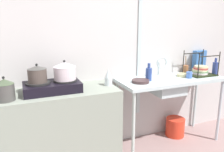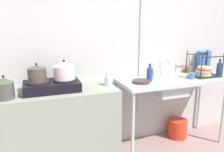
% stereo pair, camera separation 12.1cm
% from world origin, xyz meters
% --- Properties ---
extents(wall_back, '(4.62, 0.10, 2.44)m').
position_xyz_m(wall_back, '(0.00, 1.65, 1.22)').
color(wall_back, '#BCB7B6').
rests_on(wall_back, ground).
extents(wall_metal_strip, '(0.05, 0.01, 1.95)m').
position_xyz_m(wall_metal_strip, '(-0.10, 1.59, 1.34)').
color(wall_metal_strip, '#B1C1C4').
extents(counter_concrete, '(1.26, 0.53, 0.88)m').
position_xyz_m(counter_concrete, '(-1.19, 1.33, 0.44)').
color(counter_concrete, gray).
rests_on(counter_concrete, ground).
extents(counter_sink, '(1.36, 0.53, 0.88)m').
position_xyz_m(counter_sink, '(0.22, 1.33, 0.80)').
color(counter_sink, '#B1C1C4').
rests_on(counter_sink, ground).
extents(stove, '(0.56, 0.33, 0.11)m').
position_xyz_m(stove, '(-1.24, 1.33, 0.93)').
color(stove, black).
rests_on(stove, counter_concrete).
extents(pot_on_left_burner, '(0.19, 0.19, 0.18)m').
position_xyz_m(pot_on_left_burner, '(-1.37, 1.33, 1.07)').
color(pot_on_left_burner, '#473C37').
rests_on(pot_on_left_burner, stove).
extents(pot_on_right_burner, '(0.22, 0.22, 0.20)m').
position_xyz_m(pot_on_right_burner, '(-1.10, 1.33, 1.08)').
color(pot_on_right_burner, silver).
rests_on(pot_on_right_burner, stove).
extents(pot_beside_stove, '(0.17, 0.17, 0.22)m').
position_xyz_m(pot_beside_stove, '(-1.66, 1.22, 0.98)').
color(pot_beside_stove, '#444240').
rests_on(pot_beside_stove, counter_concrete).
extents(percolator, '(0.08, 0.08, 0.18)m').
position_xyz_m(percolator, '(-0.63, 1.33, 0.97)').
color(percolator, silver).
rests_on(percolator, counter_concrete).
extents(sink_basin, '(0.37, 0.36, 0.18)m').
position_xyz_m(sink_basin, '(0.14, 1.31, 0.79)').
color(sink_basin, '#B1C1C4').
rests_on(sink_basin, counter_sink).
extents(faucet, '(0.15, 0.09, 0.26)m').
position_xyz_m(faucet, '(0.15, 1.46, 1.05)').
color(faucet, '#B1C1C4').
rests_on(faucet, counter_sink).
extents(frying_pan, '(0.20, 0.20, 0.03)m').
position_xyz_m(frying_pan, '(-0.24, 1.30, 0.89)').
color(frying_pan, '#3E2C2D').
rests_on(frying_pan, counter_sink).
extents(dish_rack, '(0.35, 0.30, 0.32)m').
position_xyz_m(dish_rack, '(0.69, 1.35, 0.93)').
color(dish_rack, black).
rests_on(dish_rack, counter_sink).
extents(cup_by_rack, '(0.07, 0.07, 0.08)m').
position_xyz_m(cup_by_rack, '(0.43, 1.25, 0.92)').
color(cup_by_rack, '#4269B7').
rests_on(cup_by_rack, counter_sink).
extents(small_bowl_on_drainboard, '(0.14, 0.14, 0.04)m').
position_xyz_m(small_bowl_on_drainboard, '(0.42, 1.36, 0.90)').
color(small_bowl_on_drainboard, beige).
rests_on(small_bowl_on_drainboard, counter_sink).
extents(bottle_by_sink, '(0.08, 0.08, 0.21)m').
position_xyz_m(bottle_by_sink, '(-0.10, 1.34, 0.96)').
color(bottle_by_sink, navy).
rests_on(bottle_by_sink, counter_sink).
extents(bottle_by_rack, '(0.07, 0.07, 0.22)m').
position_xyz_m(bottle_by_rack, '(0.89, 1.28, 0.97)').
color(bottle_by_rack, navy).
rests_on(bottle_by_rack, counter_sink).
extents(cereal_box, '(0.20, 0.09, 0.29)m').
position_xyz_m(cereal_box, '(0.85, 1.54, 1.02)').
color(cereal_box, '#3868AD').
rests_on(cereal_box, counter_sink).
extents(utensil_jar, '(0.08, 0.08, 0.23)m').
position_xyz_m(utensil_jar, '(0.61, 1.54, 0.93)').
color(utensil_jar, '#A1643F').
rests_on(utensil_jar, counter_sink).
extents(bucket_on_floor, '(0.26, 0.26, 0.25)m').
position_xyz_m(bucket_on_floor, '(0.42, 1.43, 0.13)').
color(bucket_on_floor, red).
rests_on(bucket_on_floor, ground).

